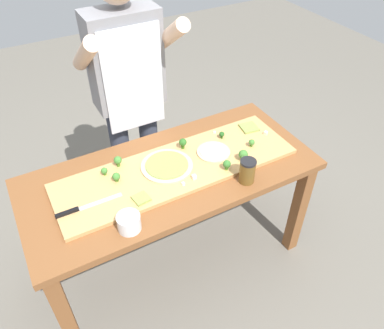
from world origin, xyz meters
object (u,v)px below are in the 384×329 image
Objects in this scene: pizza_slice_far_right at (249,127)px; broccoli_floret_front_right at (116,177)px; broccoli_floret_front_mid at (104,171)px; cheese_crumble_c at (183,184)px; broccoli_floret_front_left at (183,143)px; pizza_whole_white_garlic at (213,151)px; broccoli_floret_center_left at (252,143)px; cheese_crumble_a at (215,132)px; cheese_crumble_d at (194,177)px; broccoli_floret_back_mid at (227,164)px; chefs_knife at (80,208)px; cheese_crumble_b at (265,133)px; pizza_whole_pesto_green at (167,166)px; broccoli_floret_back_right at (118,160)px; broccoli_floret_center_right at (243,155)px; prep_table at (171,186)px; broccoli_floret_back_left at (222,134)px; cook_center at (129,88)px; sauce_jar at (247,171)px; pizza_slice_far_left at (141,198)px; flour_cup at (129,223)px.

pizza_slice_far_right is 0.86m from broccoli_floret_front_right.
cheese_crumble_c is at bearing -39.64° from broccoli_floret_front_mid.
broccoli_floret_front_left reaches higher than cheese_crumble_c.
pizza_whole_white_garlic is at bearing -163.05° from pizza_slice_far_right.
pizza_whole_white_garlic is 0.23m from broccoli_floret_center_left.
broccoli_floret_front_right is 3.33× the size of cheese_crumble_c.
cheese_crumble_d reaches higher than cheese_crumble_a.
broccoli_floret_front_left is at bearing 62.31° from cheese_crumble_c.
pizza_slice_far_right is 1.69× the size of broccoli_floret_back_mid.
chefs_knife is 0.25m from broccoli_floret_front_mid.
pizza_slice_far_right is 7.92× the size of cheese_crumble_a.
chefs_knife is 17.17× the size of cheese_crumble_b.
broccoli_floret_back_right is at bearing 149.71° from pizza_whole_pesto_green.
cheese_crumble_b is at bearing 0.07° from pizza_whole_white_garlic.
broccoli_floret_back_right is at bearing 20.43° from broccoli_floret_front_mid.
pizza_whole_white_garlic is 15.15× the size of cheese_crumble_a.
pizza_whole_pesto_green is 0.50m from broccoli_floret_center_left.
broccoli_floret_back_mid is (-0.12, -0.02, -0.00)m from broccoli_floret_center_right.
pizza_whole_pesto_green reaches higher than prep_table.
cheese_crumble_c is at bearing -147.74° from broccoli_floret_back_left.
cheese_crumble_d is at bearing -169.42° from broccoli_floret_center_left.
chefs_knife is 0.51m from cheese_crumble_c.
cheese_crumble_b is (0.63, 0.00, 0.14)m from prep_table.
pizza_whole_pesto_green is at bearing 118.58° from cheese_crumble_d.
chefs_knife is at bearing 175.40° from broccoli_floret_center_right.
broccoli_floret_front_right is (-0.27, 0.02, 0.02)m from pizza_whole_pesto_green.
cheese_crumble_b is at bearing -6.85° from broccoli_floret_front_mid.
broccoli_floret_back_mid is 0.75m from cook_center.
pizza_whole_white_garlic is 1.39× the size of sauce_jar.
pizza_whole_pesto_green is at bearing -146.31° from broccoli_floret_front_left.
pizza_whole_pesto_green is 4.55× the size of broccoli_floret_back_right.
sauce_jar is (-0.26, -0.35, 0.04)m from pizza_slice_far_right.
chefs_knife is 26.29× the size of cheese_crumble_a.
broccoli_floret_back_right is at bearing 143.33° from sauce_jar.
broccoli_floret_front_right is (-0.55, 0.04, 0.02)m from pizza_whole_white_garlic.
broccoli_floret_back_left is (0.38, 0.09, 0.16)m from prep_table.
pizza_slice_far_left is at bearing -88.35° from broccoli_floret_back_right.
pizza_whole_white_garlic and cheese_crumble_c have the same top height.
pizza_whole_pesto_green is 0.55m from cook_center.
broccoli_floret_back_left is 0.45m from cheese_crumble_c.
chefs_knife is 2.97× the size of flour_cup.
cheese_crumble_c is (0.01, -0.17, 0.00)m from pizza_whole_pesto_green.
pizza_whole_pesto_green is 0.17m from cheese_crumble_c.
broccoli_floret_center_right is (-0.11, -0.08, 0.01)m from broccoli_floret_center_left.
broccoli_floret_center_right is at bearing -145.77° from broccoli_floret_center_left.
sauce_jar is 0.86m from cook_center.
sauce_jar is (0.04, -0.26, 0.04)m from pizza_whole_white_garlic.
pizza_slice_far_left is 0.76× the size of pizza_slice_far_right.
pizza_slice_far_right is 4.56× the size of cheese_crumble_d.
flour_cup reaches higher than broccoli_floret_front_mid.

